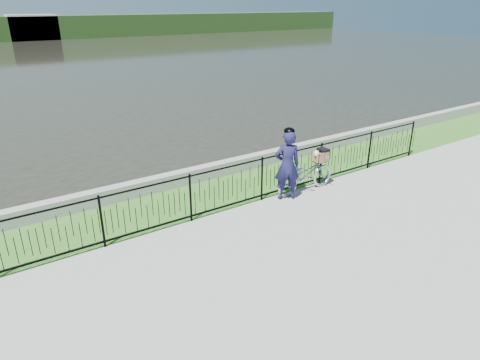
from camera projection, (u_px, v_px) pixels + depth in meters
ground at (269, 238)px, 9.09m from camera, size 120.00×120.00×0.00m
grass_strip at (207, 195)px, 11.07m from camera, size 60.00×2.00×0.01m
water at (17, 65)px, 34.29m from camera, size 120.00×120.00×0.00m
quay_wall at (189, 176)px, 11.76m from camera, size 60.00×0.30×0.40m
fence at (228, 188)px, 10.09m from camera, size 14.00×0.06×1.15m
far_building_right at (33, 27)px, 56.26m from camera, size 6.00×3.00×3.20m
bicycle_rig at (306, 174)px, 11.16m from camera, size 1.82×0.63×1.10m
cyclist at (287, 165)px, 10.57m from camera, size 0.77×0.66×1.85m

